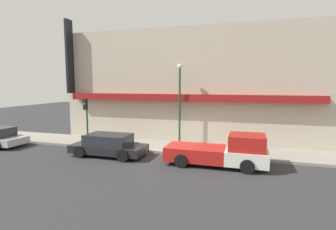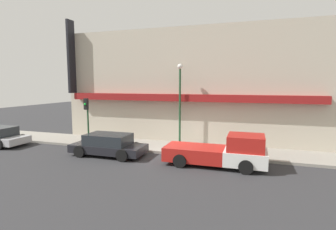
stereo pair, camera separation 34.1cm
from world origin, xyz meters
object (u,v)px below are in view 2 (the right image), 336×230
object	(u,v)px
parked_car	(108,145)
traffic_light	(87,112)
pickup_truck	(222,152)
fire_hydrant	(117,140)
street_lamp	(180,95)

from	to	relation	value
parked_car	traffic_light	distance (m)	3.77
pickup_truck	parked_car	xyz separation A→B (m)	(-6.95, 0.00, -0.11)
fire_hydrant	traffic_light	xyz separation A→B (m)	(-2.14, -0.39, 1.96)
pickup_truck	traffic_light	distance (m)	10.04
pickup_truck	traffic_light	xyz separation A→B (m)	(-9.74, 1.84, 1.64)
pickup_truck	fire_hydrant	bearing A→B (deg)	163.73
pickup_truck	fire_hydrant	distance (m)	7.92
pickup_truck	street_lamp	xyz separation A→B (m)	(-3.34, 3.56, 2.90)
street_lamp	traffic_light	bearing A→B (deg)	-165.02
parked_car	traffic_light	world-z (taller)	traffic_light
parked_car	street_lamp	world-z (taller)	street_lamp
traffic_light	street_lamp	bearing A→B (deg)	14.98
fire_hydrant	street_lamp	xyz separation A→B (m)	(4.26, 1.32, 3.22)
street_lamp	traffic_light	xyz separation A→B (m)	(-6.40, -1.71, -1.26)
parked_car	street_lamp	bearing A→B (deg)	43.12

